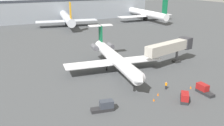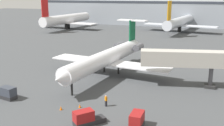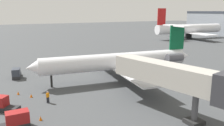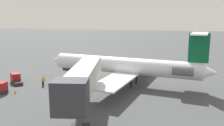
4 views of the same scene
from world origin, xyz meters
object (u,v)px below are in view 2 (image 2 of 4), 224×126
baggage_tug_lead (86,118)px  parked_airliner_west_end (67,19)px  regional_jet (109,57)px  baggage_tug_trailing (7,93)px  jet_bridge (197,59)px  traffic_cone_far (61,108)px  baggage_tug_spare (136,122)px  parked_airliner_west_mid (180,22)px  traffic_cone_mid (137,116)px  ground_crew_marshaller (106,101)px  traffic_cone_near (80,106)px

baggage_tug_lead → parked_airliner_west_end: (-48.68, 80.53, 3.55)m
regional_jet → parked_airliner_west_end: parked_airliner_west_end is taller
baggage_tug_trailing → parked_airliner_west_end: (-33.58, 77.18, 3.55)m
jet_bridge → traffic_cone_far: (-16.81, -16.19, -4.65)m
baggage_tug_spare → parked_airliner_west_mid: size_ratio=0.11×
baggage_tug_trailing → traffic_cone_mid: bearing=1.8°
ground_crew_marshaller → baggage_tug_trailing: size_ratio=0.40×
traffic_cone_mid → regional_jet: bearing=121.9°
jet_bridge → traffic_cone_far: size_ratio=30.72×
jet_bridge → traffic_cone_far: 23.79m
regional_jet → traffic_cone_mid: regional_jet is taller
baggage_tug_trailing → traffic_cone_near: 12.11m
baggage_tug_trailing → baggage_tug_lead: bearing=-12.5°
traffic_cone_far → parked_airliner_west_mid: parked_airliner_west_mid is taller
traffic_cone_near → parked_airliner_west_mid: parked_airliner_west_mid is taller
traffic_cone_far → parked_airliner_west_mid: 85.51m
traffic_cone_near → traffic_cone_mid: bearing=-1.3°
baggage_tug_lead → baggage_tug_spare: size_ratio=0.99×
regional_jet → parked_airliner_west_mid: parked_airliner_west_mid is taller
baggage_tug_lead → baggage_tug_spare: (5.99, 1.13, 0.00)m
baggage_tug_trailing → parked_airliner_west_end: parked_airliner_west_end is taller
jet_bridge → baggage_tug_lead: bearing=-121.8°
baggage_tug_trailing → traffic_cone_near: size_ratio=7.60×
baggage_tug_lead → baggage_tug_trailing: same height
traffic_cone_far → parked_airliner_west_end: parked_airliner_west_end is taller
baggage_tug_lead → jet_bridge: bearing=58.2°
traffic_cone_far → ground_crew_marshaller: bearing=31.9°
traffic_cone_near → traffic_cone_far: bearing=-143.0°
traffic_cone_near → jet_bridge: bearing=44.8°
jet_bridge → baggage_tug_spare: (-5.67, -17.67, -4.09)m
jet_bridge → parked_airliner_west_mid: (-10.38, 68.98, -0.70)m
jet_bridge → baggage_tug_trailing: bearing=-150.0°
baggage_tug_spare → traffic_cone_far: (-11.14, 1.48, -0.56)m
regional_jet → traffic_cone_near: 16.74m
ground_crew_marshaller → traffic_cone_mid: (5.06, -1.96, -0.58)m
baggage_tug_spare → parked_airliner_west_end: size_ratio=0.12×
traffic_cone_mid → baggage_tug_spare: bearing=-76.6°
parked_airliner_west_mid → traffic_cone_mid: bearing=-87.2°
traffic_cone_mid → traffic_cone_near: bearing=178.7°
regional_jet → ground_crew_marshaller: size_ratio=18.77×
baggage_tug_spare → traffic_cone_near: baggage_tug_spare is taller
baggage_tug_spare → jet_bridge: bearing=72.2°
traffic_cone_far → parked_airliner_west_mid: bearing=85.7°
baggage_tug_spare → parked_airliner_west_mid: (-4.72, 86.65, 3.39)m
regional_jet → traffic_cone_far: (-0.18, -17.88, -3.34)m
traffic_cone_near → baggage_tug_spare: bearing=-18.8°
ground_crew_marshaller → traffic_cone_near: (-3.28, -1.77, -0.58)m
traffic_cone_near → traffic_cone_far: size_ratio=1.00×
traffic_cone_mid → traffic_cone_far: 10.54m
jet_bridge → parked_airliner_west_mid: parked_airliner_west_mid is taller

